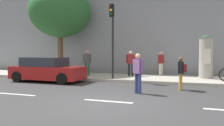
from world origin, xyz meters
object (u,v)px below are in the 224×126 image
(pedestrian_with_bag, at_px, (181,70))
(pedestrian_in_light_jacket, at_px, (161,61))
(traffic_light, at_px, (112,29))
(pedestrian_in_red_top, at_px, (131,61))
(pedestrian_with_backpack, at_px, (87,61))
(street_tree, at_px, (60,12))
(parked_car_red, at_px, (47,70))
(poster_column, at_px, (206,56))
(pedestrian_in_dark_shirt, at_px, (138,70))

(pedestrian_with_bag, relative_size, pedestrian_in_light_jacket, 0.92)
(traffic_light, height_order, pedestrian_with_bag, traffic_light)
(pedestrian_in_red_top, relative_size, pedestrian_with_backpack, 0.98)
(street_tree, bearing_deg, parked_car_red, -68.64)
(pedestrian_with_backpack, bearing_deg, poster_column, 6.81)
(pedestrian_in_dark_shirt, relative_size, parked_car_red, 0.38)
(pedestrian_in_light_jacket, xyz_separation_m, parked_car_red, (-6.12, -4.64, -0.42))
(pedestrian_in_dark_shirt, relative_size, pedestrian_with_bag, 1.11)
(street_tree, bearing_deg, pedestrian_in_dark_shirt, -38.28)
(pedestrian_in_dark_shirt, xyz_separation_m, pedestrian_with_bag, (1.67, 1.52, -0.08))
(pedestrian_in_light_jacket, bearing_deg, traffic_light, -127.31)
(pedestrian_in_dark_shirt, xyz_separation_m, pedestrian_in_light_jacket, (0.16, 6.69, 0.14))
(poster_column, xyz_separation_m, pedestrian_in_light_jacket, (-2.84, 0.99, -0.39))
(pedestrian_in_dark_shirt, distance_m, pedestrian_with_bag, 2.26)
(pedestrian_in_dark_shirt, distance_m, pedestrian_in_light_jacket, 6.70)
(poster_column, relative_size, pedestrian_with_bag, 1.77)
(pedestrian_with_backpack, height_order, parked_car_red, pedestrian_with_backpack)
(traffic_light, relative_size, poster_column, 1.65)
(poster_column, relative_size, pedestrian_in_dark_shirt, 1.60)
(pedestrian_in_dark_shirt, height_order, pedestrian_with_bag, pedestrian_in_dark_shirt)
(traffic_light, distance_m, pedestrian_in_red_top, 2.97)
(street_tree, bearing_deg, traffic_light, -25.62)
(parked_car_red, bearing_deg, pedestrian_with_bag, -3.98)
(pedestrian_in_light_jacket, bearing_deg, street_tree, -173.95)
(pedestrian_in_red_top, bearing_deg, poster_column, 1.69)
(pedestrian_with_bag, height_order, pedestrian_with_backpack, pedestrian_with_backpack)
(pedestrian_with_backpack, xyz_separation_m, parked_car_red, (-1.33, -2.73, -0.49))
(pedestrian_in_light_jacket, bearing_deg, pedestrian_in_dark_shirt, -91.35)
(pedestrian_in_red_top, xyz_separation_m, parked_car_red, (-4.23, -3.51, -0.45))
(traffic_light, height_order, pedestrian_in_red_top, traffic_light)
(pedestrian_in_dark_shirt, height_order, pedestrian_in_red_top, pedestrian_in_red_top)
(pedestrian_in_light_jacket, relative_size, parked_car_red, 0.38)
(street_tree, xyz_separation_m, pedestrian_with_backpack, (2.82, -1.09, -3.71))
(traffic_light, height_order, parked_car_red, traffic_light)
(pedestrian_with_bag, bearing_deg, parked_car_red, 176.02)
(traffic_light, relative_size, parked_car_red, 1.02)
(pedestrian_in_dark_shirt, bearing_deg, pedestrian_in_light_jacket, 88.65)
(poster_column, height_order, pedestrian_with_backpack, poster_column)
(pedestrian_with_backpack, bearing_deg, street_tree, 158.82)
(pedestrian_with_backpack, height_order, pedestrian_in_light_jacket, pedestrian_with_backpack)
(pedestrian_in_dark_shirt, distance_m, pedestrian_in_red_top, 5.83)
(street_tree, distance_m, pedestrian_with_bag, 10.88)
(parked_car_red, bearing_deg, pedestrian_in_red_top, 39.69)
(traffic_light, distance_m, pedestrian_with_bag, 4.96)
(poster_column, distance_m, pedestrian_in_red_top, 4.75)
(parked_car_red, bearing_deg, traffic_light, 20.69)
(traffic_light, relative_size, pedestrian_with_bag, 2.93)
(poster_column, xyz_separation_m, street_tree, (-10.46, 0.18, 3.39))
(pedestrian_with_backpack, distance_m, pedestrian_in_light_jacket, 5.16)
(pedestrian_with_bag, distance_m, pedestrian_in_light_jacket, 5.39)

